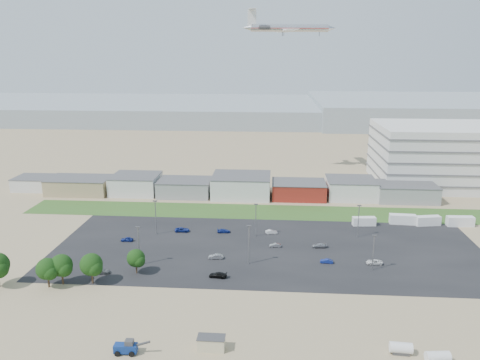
# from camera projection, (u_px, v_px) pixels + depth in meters

# --- Properties ---
(ground) EXTENTS (700.00, 700.00, 0.00)m
(ground) POSITION_uv_depth(u_px,v_px,m) (245.00, 281.00, 113.12)
(ground) COLOR #887157
(ground) RESTS_ON ground
(parking_lot) EXTENTS (120.00, 50.00, 0.01)m
(parking_lot) POSITION_uv_depth(u_px,v_px,m) (267.00, 248.00, 132.04)
(parking_lot) COLOR black
(parking_lot) RESTS_ON ground
(grass_strip) EXTENTS (160.00, 16.00, 0.02)m
(grass_strip) POSITION_uv_depth(u_px,v_px,m) (255.00, 212.00, 163.23)
(grass_strip) COLOR #375720
(grass_strip) RESTS_ON ground
(hills_backdrop) EXTENTS (700.00, 200.00, 9.00)m
(hills_backdrop) POSITION_uv_depth(u_px,v_px,m) (313.00, 112.00, 412.74)
(hills_backdrop) COLOR gray
(hills_backdrop) RESTS_ON ground
(building_row) EXTENTS (170.00, 20.00, 8.00)m
(building_row) POSITION_uv_depth(u_px,v_px,m) (213.00, 185.00, 181.73)
(building_row) COLOR silver
(building_row) RESTS_ON ground
(parking_garage) EXTENTS (80.00, 40.00, 25.00)m
(parking_garage) POSITION_uv_depth(u_px,v_px,m) (475.00, 155.00, 195.10)
(parking_garage) COLOR silver
(parking_garage) RESTS_ON ground
(portable_shed) EXTENTS (5.19, 2.72, 2.61)m
(portable_shed) POSITION_uv_depth(u_px,v_px,m) (211.00, 343.00, 86.31)
(portable_shed) COLOR #C4BA94
(portable_shed) RESTS_ON ground
(telehandler) EXTENTS (6.79, 2.46, 2.80)m
(telehandler) POSITION_uv_depth(u_px,v_px,m) (126.00, 347.00, 85.06)
(telehandler) COLOR navy
(telehandler) RESTS_ON ground
(storage_tank_nw) EXTENTS (4.13, 2.28, 2.40)m
(storage_tank_nw) POSITION_uv_depth(u_px,v_px,m) (401.00, 348.00, 85.10)
(storage_tank_nw) COLOR silver
(storage_tank_nw) RESTS_ON ground
(storage_tank_ne) EXTENTS (4.38, 2.54, 2.50)m
(storage_tank_ne) POSITION_uv_depth(u_px,v_px,m) (438.00, 357.00, 82.36)
(storage_tank_ne) COLOR silver
(storage_tank_ne) RESTS_ON ground
(box_trailer_a) EXTENTS (7.49, 3.03, 2.74)m
(box_trailer_a) POSITION_uv_depth(u_px,v_px,m) (364.00, 221.00, 149.76)
(box_trailer_a) COLOR silver
(box_trailer_a) RESTS_ON ground
(box_trailer_b) EXTENTS (8.43, 3.15, 3.10)m
(box_trailer_b) POSITION_uv_depth(u_px,v_px,m) (403.00, 219.00, 151.03)
(box_trailer_b) COLOR silver
(box_trailer_b) RESTS_ON ground
(box_trailer_c) EXTENTS (8.27, 3.92, 2.98)m
(box_trailer_c) POSITION_uv_depth(u_px,v_px,m) (428.00, 221.00, 149.89)
(box_trailer_c) COLOR silver
(box_trailer_c) RESTS_ON ground
(box_trailer_d) EXTENTS (8.45, 3.00, 3.13)m
(box_trailer_d) POSITION_uv_depth(u_px,v_px,m) (460.00, 221.00, 149.12)
(box_trailer_d) COLOR silver
(box_trailer_d) RESTS_ON ground
(tree_left) EXTENTS (5.46, 5.46, 8.19)m
(tree_left) POSITION_uv_depth(u_px,v_px,m) (47.00, 271.00, 108.91)
(tree_left) COLOR black
(tree_left) RESTS_ON ground
(tree_mid) EXTENTS (5.66, 5.66, 8.49)m
(tree_mid) POSITION_uv_depth(u_px,v_px,m) (61.00, 268.00, 110.35)
(tree_mid) COLOR black
(tree_mid) RESTS_ON ground
(tree_right) EXTENTS (5.72, 5.72, 8.58)m
(tree_right) POSITION_uv_depth(u_px,v_px,m) (91.00, 267.00, 110.68)
(tree_right) COLOR black
(tree_right) RESTS_ON ground
(tree_near) EXTENTS (4.80, 4.80, 7.20)m
(tree_near) POSITION_uv_depth(u_px,v_px,m) (136.00, 260.00, 116.03)
(tree_near) COLOR black
(tree_near) RESTS_ON ground
(lightpole_front_l) EXTENTS (1.23, 0.51, 10.47)m
(lightpole_front_l) POSITION_uv_depth(u_px,v_px,m) (139.00, 246.00, 120.44)
(lightpole_front_l) COLOR slate
(lightpole_front_l) RESTS_ON ground
(lightpole_front_m) EXTENTS (1.24, 0.52, 10.58)m
(lightpole_front_m) POSITION_uv_depth(u_px,v_px,m) (249.00, 245.00, 121.02)
(lightpole_front_m) COLOR slate
(lightpole_front_m) RESTS_ON ground
(lightpole_front_r) EXTENTS (1.12, 0.47, 9.50)m
(lightpole_front_r) POSITION_uv_depth(u_px,v_px,m) (373.00, 253.00, 117.37)
(lightpole_front_r) COLOR slate
(lightpole_front_r) RESTS_ON ground
(lightpole_back_l) EXTENTS (1.26, 0.52, 10.67)m
(lightpole_back_l) POSITION_uv_depth(u_px,v_px,m) (156.00, 218.00, 141.32)
(lightpole_back_l) COLOR slate
(lightpole_back_l) RESTS_ON ground
(lightpole_back_m) EXTENTS (1.20, 0.50, 10.18)m
(lightpole_back_m) POSITION_uv_depth(u_px,v_px,m) (256.00, 220.00, 139.74)
(lightpole_back_m) COLOR slate
(lightpole_back_m) RESTS_ON ground
(lightpole_back_r) EXTENTS (1.18, 0.49, 10.01)m
(lightpole_back_r) POSITION_uv_depth(u_px,v_px,m) (358.00, 221.00, 139.06)
(lightpole_back_r) COLOR slate
(lightpole_back_r) RESTS_ON ground
(airliner) EXTENTS (44.30, 33.59, 11.96)m
(airliner) POSITION_uv_depth(u_px,v_px,m) (290.00, 28.00, 198.04)
(airliner) COLOR silver
(parked_car_0) EXTENTS (4.24, 1.96, 1.18)m
(parked_car_0) POSITION_uv_depth(u_px,v_px,m) (374.00, 262.00, 121.89)
(parked_car_0) COLOR silver
(parked_car_0) RESTS_ON ground
(parked_car_1) EXTENTS (3.46, 1.43, 1.11)m
(parked_car_1) POSITION_uv_depth(u_px,v_px,m) (327.00, 261.00, 122.57)
(parked_car_1) COLOR navy
(parked_car_1) RESTS_ON ground
(parked_car_3) EXTENTS (4.59, 2.30, 1.28)m
(parked_car_3) POSITION_uv_depth(u_px,v_px,m) (218.00, 275.00, 114.59)
(parked_car_3) COLOR black
(parked_car_3) RESTS_ON ground
(parked_car_4) EXTENTS (4.04, 1.64, 1.30)m
(parked_car_4) POSITION_uv_depth(u_px,v_px,m) (216.00, 257.00, 125.12)
(parked_car_4) COLOR #A5A5AA
(parked_car_4) RESTS_ON ground
(parked_car_5) EXTENTS (3.66, 1.53, 1.24)m
(parked_car_5) POSITION_uv_depth(u_px,v_px,m) (127.00, 239.00, 137.02)
(parked_car_5) COLOR navy
(parked_car_5) RESTS_ON ground
(parked_car_6) EXTENTS (4.13, 2.02, 1.16)m
(parked_car_6) POSITION_uv_depth(u_px,v_px,m) (224.00, 231.00, 143.72)
(parked_car_6) COLOR navy
(parked_car_6) RESTS_ON ground
(parked_car_7) EXTENTS (3.36, 1.35, 1.08)m
(parked_car_7) POSITION_uv_depth(u_px,v_px,m) (275.00, 245.00, 132.83)
(parked_car_7) COLOR #A5A5AA
(parked_car_7) RESTS_ON ground
(parked_car_9) EXTENTS (4.54, 2.14, 1.25)m
(parked_car_9) POSITION_uv_depth(u_px,v_px,m) (182.00, 230.00, 144.46)
(parked_car_9) COLOR navy
(parked_car_9) RESTS_ON ground
(parked_car_10) EXTENTS (4.57, 2.18, 1.29)m
(parked_car_10) POSITION_uv_depth(u_px,v_px,m) (101.00, 271.00, 116.66)
(parked_car_10) COLOR #595B5E
(parked_car_10) RESTS_ON ground
(parked_car_11) EXTENTS (3.72, 1.69, 1.18)m
(parked_car_11) POSITION_uv_depth(u_px,v_px,m) (271.00, 232.00, 142.89)
(parked_car_11) COLOR silver
(parked_car_11) RESTS_ON ground
(parked_car_12) EXTENTS (4.30, 2.00, 1.21)m
(parked_car_12) POSITION_uv_depth(u_px,v_px,m) (319.00, 245.00, 132.50)
(parked_car_12) COLOR #A5A5AA
(parked_car_12) RESTS_ON ground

